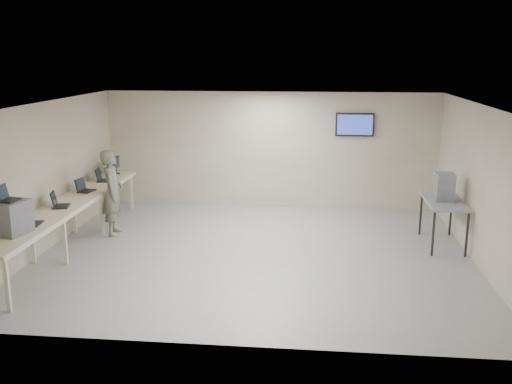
# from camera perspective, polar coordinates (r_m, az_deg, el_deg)

# --- Properties ---
(room) EXTENTS (8.01, 7.01, 2.81)m
(room) POSITION_cam_1_polar(r_m,az_deg,el_deg) (10.47, 0.10, 1.20)
(room) COLOR #A7A7A7
(room) RESTS_ON ground
(workbench) EXTENTS (0.76, 6.00, 0.90)m
(workbench) POSITION_cam_1_polar(r_m,az_deg,el_deg) (11.49, -18.21, -1.37)
(workbench) COLOR beige
(workbench) RESTS_ON ground
(equipment_box) EXTENTS (0.56, 0.60, 0.53)m
(equipment_box) POSITION_cam_1_polar(r_m,az_deg,el_deg) (9.75, -23.29, -2.35)
(equipment_box) COLOR slate
(equipment_box) RESTS_ON workbench
(laptop_on_box) EXTENTS (0.29, 0.34, 0.25)m
(laptop_on_box) POSITION_cam_1_polar(r_m,az_deg,el_deg) (9.70, -23.73, -0.44)
(laptop_on_box) COLOR black
(laptop_on_box) RESTS_ON equipment_box
(laptop_0) EXTENTS (0.33, 0.39, 0.28)m
(laptop_0) POSITION_cam_1_polar(r_m,az_deg,el_deg) (10.22, -21.74, -2.64)
(laptop_0) COLOR black
(laptop_0) RESTS_ON workbench
(laptop_1) EXTENTS (0.39, 0.43, 0.29)m
(laptop_1) POSITION_cam_1_polar(r_m,az_deg,el_deg) (11.20, -19.18, -1.04)
(laptop_1) COLOR black
(laptop_1) RESTS_ON workbench
(laptop_2) EXTENTS (0.34, 0.39, 0.27)m
(laptop_2) POSITION_cam_1_polar(r_m,az_deg,el_deg) (12.28, -16.83, 0.37)
(laptop_2) COLOR black
(laptop_2) RESTS_ON workbench
(laptop_3) EXTENTS (0.33, 0.38, 0.28)m
(laptop_3) POSITION_cam_1_polar(r_m,az_deg,el_deg) (13.20, -15.17, 1.38)
(laptop_3) COLOR black
(laptop_3) RESTS_ON workbench
(monitor_near) EXTENTS (0.19, 0.42, 0.41)m
(monitor_near) POSITION_cam_1_polar(r_m,az_deg,el_deg) (13.61, -14.26, 2.57)
(monitor_near) COLOR black
(monitor_near) RESTS_ON workbench
(monitor_far) EXTENTS (0.18, 0.41, 0.40)m
(monitor_far) POSITION_cam_1_polar(r_m,az_deg,el_deg) (13.87, -13.86, 2.77)
(monitor_far) COLOR black
(monitor_far) RESTS_ON workbench
(soldier) EXTENTS (0.55, 0.72, 1.78)m
(soldier) POSITION_cam_1_polar(r_m,az_deg,el_deg) (12.08, -14.15, -0.06)
(soldier) COLOR #575B48
(soldier) RESTS_ON ground
(side_table) EXTENTS (0.71, 1.51, 0.91)m
(side_table) POSITION_cam_1_polar(r_m,az_deg,el_deg) (11.64, 18.29, -1.14)
(side_table) COLOR gray
(side_table) RESTS_ON ground
(storage_bins) EXTENTS (0.34, 0.38, 0.54)m
(storage_bins) POSITION_cam_1_polar(r_m,az_deg,el_deg) (11.55, 18.32, 0.49)
(storage_bins) COLOR gray
(storage_bins) RESTS_ON side_table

